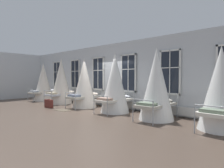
# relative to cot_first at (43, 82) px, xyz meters

# --- Properties ---
(ground) EXTENTS (31.49, 31.49, 0.00)m
(ground) POSITION_rel_cot_first_xyz_m (5.62, 0.10, -1.29)
(ground) COLOR #4C3D33
(back_wall_with_windows) EXTENTS (16.75, 0.10, 3.49)m
(back_wall_with_windows) POSITION_rel_cot_first_xyz_m (5.62, 1.21, 0.46)
(back_wall_with_windows) COLOR silver
(back_wall_with_windows) RESTS_ON ground
(end_wall_left) EXTENTS (0.10, 6.21, 3.49)m
(end_wall_left) POSITION_rel_cot_first_xyz_m (-2.76, -1.45, 0.46)
(end_wall_left) COLOR silver
(end_wall_left) RESTS_ON ground
(window_bank) EXTENTS (12.24, 0.10, 2.76)m
(window_bank) POSITION_rel_cot_first_xyz_m (5.62, 1.09, -0.30)
(window_bank) COLOR black
(window_bank) RESTS_ON ground
(cot_first) EXTENTS (1.36, 1.93, 2.65)m
(cot_first) POSITION_rel_cot_first_xyz_m (0.00, 0.00, 0.00)
(cot_first) COLOR #9EA3A8
(cot_first) RESTS_ON ground
(cot_second) EXTENTS (1.36, 1.93, 2.84)m
(cot_second) POSITION_rel_cot_first_xyz_m (2.25, 0.03, 0.09)
(cot_second) COLOR #9EA3A8
(cot_second) RESTS_ON ground
(cot_third) EXTENTS (1.36, 1.93, 2.68)m
(cot_third) POSITION_rel_cot_first_xyz_m (4.49, 0.06, 0.01)
(cot_third) COLOR #9EA3A8
(cot_third) RESTS_ON ground
(cot_fourth) EXTENTS (1.36, 1.92, 2.78)m
(cot_fourth) POSITION_rel_cot_first_xyz_m (6.77, 0.06, 0.06)
(cot_fourth) COLOR #9EA3A8
(cot_fourth) RESTS_ON ground
(cot_fifth) EXTENTS (1.36, 1.92, 2.77)m
(cot_fifth) POSITION_rel_cot_first_xyz_m (9.00, -0.01, 0.06)
(cot_fifth) COLOR #9EA3A8
(cot_fifth) RESTS_ON ground
(cot_sixth) EXTENTS (1.36, 1.94, 2.62)m
(cot_sixth) POSITION_rel_cot_first_xyz_m (11.22, 0.03, -0.01)
(cot_sixth) COLOR #9EA3A8
(cot_sixth) RESTS_ON ground
(rug_third) EXTENTS (0.82, 0.59, 0.01)m
(rug_third) POSITION_rel_cot_first_xyz_m (4.49, -1.30, -1.29)
(rug_third) COLOR brown
(rug_third) RESTS_ON ground
(suitcase_dark) EXTENTS (0.57, 0.23, 0.47)m
(suitcase_dark) POSITION_rel_cot_first_xyz_m (3.22, -1.37, -1.07)
(suitcase_dark) COLOR #5B231E
(suitcase_dark) RESTS_ON ground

